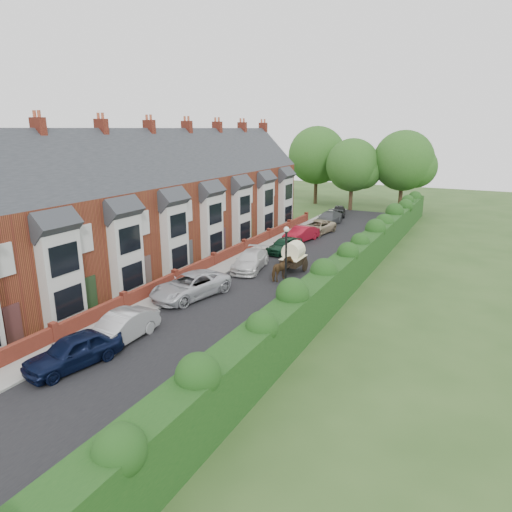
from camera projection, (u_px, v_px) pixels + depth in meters
The scene contains 24 objects.
ground at pixel (199, 326), 25.01m from camera, with size 140.00×140.00×0.00m, color #2D4C1E.
road at pixel (275, 271), 34.64m from camera, with size 6.00×58.00×0.02m, color black.
pavement_hedge_side at pixel (327, 278), 32.82m from camera, with size 2.20×58.00×0.12m, color gray.
pavement_house_side at pixel (231, 264), 36.32m from camera, with size 1.70×58.00×0.12m, color gray.
kerb_hedge_side at pixel (313, 276), 33.28m from camera, with size 0.18×58.00×0.13m, color #999993.
kerb_house_side at pixel (240, 265), 35.97m from camera, with size 0.18×58.00×0.13m, color #999993.
hedge at pixel (352, 261), 31.61m from camera, with size 2.10×58.00×2.85m.
terrace_row at pixel (155, 205), 37.13m from camera, with size 9.05×40.50×11.50m.
garden_wall_row at pixel (214, 260), 35.80m from camera, with size 0.35×40.35×1.10m.
lamppost at pixel (286, 258), 26.04m from camera, with size 0.32×0.32×5.16m.
tree_far_left at pixel (355, 166), 58.94m from camera, with size 7.14×6.80×9.29m.
tree_far_right at pixel (407, 162), 57.82m from camera, with size 7.98×7.60×10.31m.
tree_far_back at pixel (320, 157), 63.88m from camera, with size 8.40×8.00×10.82m.
car_navy at pixel (74, 351), 20.63m from camera, with size 1.78×4.43×1.51m, color black.
car_silver_a at pixel (120, 328), 22.99m from camera, with size 1.58×4.54×1.50m, color #A5A5AA.
car_silver_b at pixel (190, 286), 29.13m from camera, with size 2.55×5.53×1.54m, color silver.
car_white at pixel (250, 261), 34.87m from camera, with size 2.00×4.92×1.43m, color silver.
car_green at pixel (284, 245), 39.59m from camera, with size 1.62×4.03×1.37m, color #0E301D.
car_red at pixel (301, 234), 43.58m from camera, with size 1.53×4.38×1.44m, color maroon.
car_beige at pixel (317, 227), 46.71m from camera, with size 2.30×4.98×1.38m, color tan.
car_grey at pixel (328, 218), 51.07m from camera, with size 2.03×5.00×1.45m, color #4E5054.
car_black at pixel (339, 211), 56.11m from camera, with size 1.54×3.84×1.31m, color black.
horse at pixel (282, 269), 32.31m from camera, with size 0.90×1.97×1.66m, color #4B341B.
horse_cart at pixel (294, 255), 33.98m from camera, with size 1.50×3.31×2.39m.
Camera 1 is at (13.34, -19.04, 10.47)m, focal length 32.00 mm.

